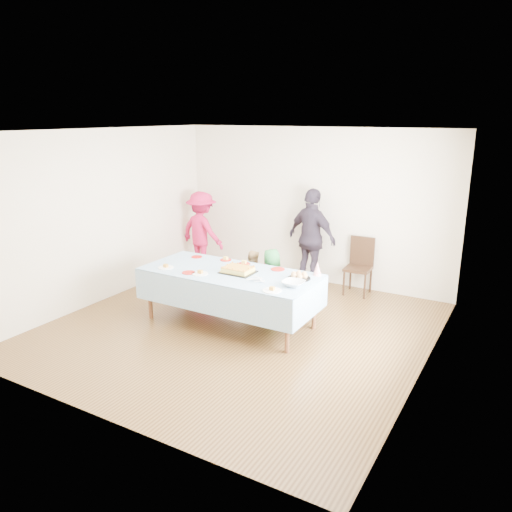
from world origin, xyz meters
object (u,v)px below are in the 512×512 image
at_px(birthday_cake, 238,270).
at_px(adult_left, 202,232).
at_px(party_table, 230,275).
at_px(dining_chair, 360,262).

bearing_deg(birthday_cake, adult_left, 136.47).
xyz_separation_m(party_table, dining_chair, (1.18, 2.16, -0.20)).
bearing_deg(dining_chair, party_table, -120.39).
relative_size(party_table, adult_left, 1.65).
bearing_deg(birthday_cake, dining_chair, 63.94).
relative_size(birthday_cake, adult_left, 0.30).
xyz_separation_m(birthday_cake, dining_chair, (1.05, 2.14, -0.29)).
bearing_deg(birthday_cake, party_table, -171.36).
bearing_deg(party_table, adult_left, 134.24).
relative_size(party_table, birthday_cake, 5.48).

